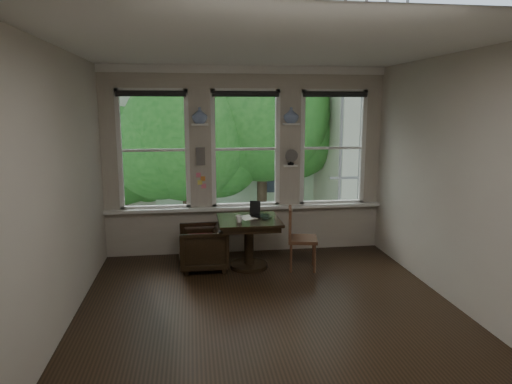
{
  "coord_description": "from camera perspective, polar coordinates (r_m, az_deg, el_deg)",
  "views": [
    {
      "loc": [
        -0.86,
        -5.07,
        2.36
      ],
      "look_at": [
        -0.02,
        0.9,
        1.24
      ],
      "focal_mm": 32.0,
      "sensor_mm": 36.0,
      "label": 1
    }
  ],
  "objects": [
    {
      "name": "shelf_right",
      "position": [
        7.39,
        4.4,
        8.47
      ],
      "size": [
        0.26,
        0.16,
        0.03
      ],
      "primitive_type": "cube",
      "color": "white",
      "rests_on": "ground"
    },
    {
      "name": "wall_front",
      "position": [
        3.07,
        8.64,
        -5.94
      ],
      "size": [
        4.5,
        0.0,
        4.5
      ],
      "primitive_type": "plane",
      "rotation": [
        -1.57,
        0.0,
        0.0
      ],
      "color": "#BCB3A1",
      "rests_on": "ground"
    },
    {
      "name": "wall_left",
      "position": [
        5.32,
        -23.05,
        0.36
      ],
      "size": [
        0.0,
        4.5,
        4.5
      ],
      "primitive_type": "plane",
      "rotation": [
        1.57,
        0.0,
        1.57
      ],
      "color": "#BCB3A1",
      "rests_on": "ground"
    },
    {
      "name": "intercom",
      "position": [
        7.29,
        -6.95,
        4.45
      ],
      "size": [
        0.14,
        0.06,
        0.28
      ],
      "primitive_type": "cube",
      "color": "#59544F",
      "rests_on": "ground"
    },
    {
      "name": "desk_fan",
      "position": [
        7.42,
        4.37,
        4.06
      ],
      "size": [
        0.2,
        0.2,
        0.24
      ],
      "primitive_type": null,
      "color": "#59544F",
      "rests_on": "ground"
    },
    {
      "name": "wall_back",
      "position": [
        7.42,
        -1.32,
        3.86
      ],
      "size": [
        4.5,
        0.0,
        4.5
      ],
      "primitive_type": "plane",
      "rotation": [
        1.57,
        0.0,
        0.0
      ],
      "color": "#BCB3A1",
      "rests_on": "ground"
    },
    {
      "name": "laptop",
      "position": [
        6.75,
        0.51,
        -3.18
      ],
      "size": [
        0.37,
        0.31,
        0.03
      ],
      "primitive_type": "imported",
      "rotation": [
        0.0,
        0.0,
        -0.4
      ],
      "color": "black",
      "rests_on": "table"
    },
    {
      "name": "sticky_notes",
      "position": [
        7.34,
        -6.89,
        1.74
      ],
      "size": [
        0.16,
        0.01,
        0.24
      ],
      "primitive_type": null,
      "color": "pink",
      "rests_on": "ground"
    },
    {
      "name": "drinking_glass",
      "position": [
        6.63,
        1.11,
        -3.1
      ],
      "size": [
        0.16,
        0.16,
        0.1
      ],
      "primitive_type": "imported",
      "rotation": [
        0.0,
        0.0,
        -0.28
      ],
      "color": "white",
      "rests_on": "table"
    },
    {
      "name": "side_chair_right",
      "position": [
        6.77,
        5.86,
        -5.84
      ],
      "size": [
        0.5,
        0.5,
        0.92
      ],
      "primitive_type": null,
      "rotation": [
        0.0,
        0.0,
        1.37
      ],
      "color": "#4E301C",
      "rests_on": "ground"
    },
    {
      "name": "window_left",
      "position": [
        7.37,
        -12.64,
        5.12
      ],
      "size": [
        1.1,
        0.12,
        1.9
      ],
      "primitive_type": null,
      "color": "white",
      "rests_on": "ground"
    },
    {
      "name": "window_right",
      "position": [
        7.7,
        9.5,
        5.46
      ],
      "size": [
        1.1,
        0.12,
        1.9
      ],
      "primitive_type": null,
      "color": "white",
      "rests_on": "ground"
    },
    {
      "name": "wall_right",
      "position": [
        6.01,
        23.26,
        1.41
      ],
      "size": [
        0.0,
        4.5,
        4.5
      ],
      "primitive_type": "plane",
      "rotation": [
        1.57,
        0.0,
        -1.57
      ],
      "color": "#BCB3A1",
      "rests_on": "ground"
    },
    {
      "name": "vase_right",
      "position": [
        7.39,
        4.42,
        9.55
      ],
      "size": [
        0.24,
        0.24,
        0.25
      ],
      "primitive_type": "imported",
      "color": "white",
      "rests_on": "shelf_right"
    },
    {
      "name": "ceiling",
      "position": [
        5.18,
        1.67,
        17.6
      ],
      "size": [
        4.5,
        4.5,
        0.0
      ],
      "primitive_type": "plane",
      "rotation": [
        3.14,
        0.0,
        0.0
      ],
      "color": "silver",
      "rests_on": "ground"
    },
    {
      "name": "table",
      "position": [
        6.81,
        -0.9,
        -6.43
      ],
      "size": [
        0.9,
        0.9,
        0.75
      ],
      "primitive_type": null,
      "color": "black",
      "rests_on": "ground"
    },
    {
      "name": "cushion_red",
      "position": [
        6.8,
        -6.65,
        -5.88
      ],
      "size": [
        0.45,
        0.45,
        0.06
      ],
      "primitive_type": "cube",
      "color": "maroon",
      "rests_on": "armchair_left"
    },
    {
      "name": "armchair_left",
      "position": [
        6.83,
        -6.63,
        -6.9
      ],
      "size": [
        0.72,
        0.7,
        0.65
      ],
      "primitive_type": "imported",
      "rotation": [
        0.0,
        0.0,
        -1.56
      ],
      "color": "black",
      "rests_on": "ground"
    },
    {
      "name": "ground",
      "position": [
        5.66,
        1.5,
        -14.16
      ],
      "size": [
        4.5,
        4.5,
        0.0
      ],
      "primitive_type": "plane",
      "color": "black",
      "rests_on": "ground"
    },
    {
      "name": "window_center",
      "position": [
        7.4,
        -1.33,
        5.39
      ],
      "size": [
        1.1,
        0.12,
        1.9
      ],
      "primitive_type": null,
      "color": "white",
      "rests_on": "ground"
    },
    {
      "name": "papers",
      "position": [
        6.79,
        -1.15,
        -3.19
      ],
      "size": [
        0.32,
        0.36,
        0.0
      ],
      "primitive_type": "cube",
      "rotation": [
        0.0,
        0.0,
        0.39
      ],
      "color": "silver",
      "rests_on": "table"
    },
    {
      "name": "vase_left",
      "position": [
        7.22,
        -7.06,
        9.48
      ],
      "size": [
        0.24,
        0.24,
        0.25
      ],
      "primitive_type": "imported",
      "color": "white",
      "rests_on": "shelf_left"
    },
    {
      "name": "shelf_left",
      "position": [
        7.22,
        -7.03,
        8.37
      ],
      "size": [
        0.26,
        0.16,
        0.03
      ],
      "primitive_type": "cube",
      "color": "white",
      "rests_on": "ground"
    },
    {
      "name": "mug",
      "position": [
        6.5,
        -2.14,
        -3.38
      ],
      "size": [
        0.13,
        0.13,
        0.1
      ],
      "primitive_type": "imported",
      "rotation": [
        0.0,
        0.0,
        0.19
      ],
      "color": "white",
      "rests_on": "table"
    },
    {
      "name": "tablet",
      "position": [
        6.91,
        -0.12,
        -2.03
      ],
      "size": [
        0.17,
        0.12,
        0.22
      ],
      "primitive_type": "cube",
      "rotation": [
        -0.26,
        0.0,
        -0.27
      ],
      "color": "black",
      "rests_on": "table"
    }
  ]
}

